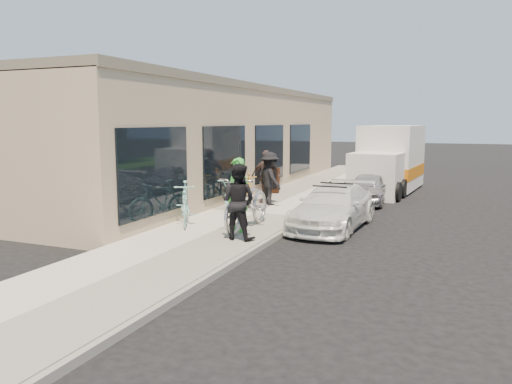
% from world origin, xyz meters
% --- Properties ---
extents(ground, '(120.00, 120.00, 0.00)m').
position_xyz_m(ground, '(0.00, 0.00, 0.00)').
color(ground, black).
rests_on(ground, ground).
extents(sidewalk, '(3.00, 34.00, 0.15)m').
position_xyz_m(sidewalk, '(-2.00, 3.00, 0.07)').
color(sidewalk, '#BCB6A9').
rests_on(sidewalk, ground).
extents(curb, '(0.12, 34.00, 0.13)m').
position_xyz_m(curb, '(-0.45, 3.00, 0.07)').
color(curb, gray).
rests_on(curb, ground).
extents(storefront, '(3.60, 20.00, 4.22)m').
position_xyz_m(storefront, '(-5.24, 7.99, 2.12)').
color(storefront, tan).
rests_on(storefront, ground).
extents(bike_rack, '(0.06, 0.55, 0.77)m').
position_xyz_m(bike_rack, '(-3.12, 3.96, 0.61)').
color(bike_rack, black).
rests_on(bike_rack, sidewalk).
extents(sandwich_board, '(0.67, 0.68, 0.94)m').
position_xyz_m(sandwich_board, '(-3.02, 6.98, 0.63)').
color(sandwich_board, '#33180E').
rests_on(sandwich_board, sidewalk).
extents(sedan_white, '(1.83, 4.04, 1.19)m').
position_xyz_m(sedan_white, '(0.49, 2.42, 0.57)').
color(sedan_white, silver).
rests_on(sedan_white, ground).
extents(sedan_silver, '(1.38, 3.17, 1.06)m').
position_xyz_m(sedan_silver, '(0.61, 6.99, 0.53)').
color(sedan_silver, '#97979D').
rests_on(sedan_silver, ground).
extents(moving_truck, '(2.45, 5.58, 2.67)m').
position_xyz_m(moving_truck, '(0.83, 10.33, 1.19)').
color(moving_truck, silver).
rests_on(moving_truck, ground).
extents(tandem_bike, '(0.92, 2.56, 1.34)m').
position_xyz_m(tandem_bike, '(-1.31, 0.80, 0.82)').
color(tandem_bike, '#B8B9BB').
rests_on(tandem_bike, sidewalk).
extents(woman_rider, '(0.76, 0.60, 1.82)m').
position_xyz_m(woman_rider, '(-1.43, 0.49, 1.06)').
color(woman_rider, green).
rests_on(woman_rider, sidewalk).
extents(man_standing, '(0.88, 0.71, 1.75)m').
position_xyz_m(man_standing, '(-1.07, -0.28, 1.02)').
color(man_standing, black).
rests_on(man_standing, sidewalk).
extents(cruiser_bike_a, '(1.37, 1.89, 1.12)m').
position_xyz_m(cruiser_bike_a, '(-3.07, 0.73, 0.71)').
color(cruiser_bike_a, '#90D6C9').
rests_on(cruiser_bike_a, sidewalk).
extents(cruiser_bike_b, '(1.18, 1.96, 0.97)m').
position_xyz_m(cruiser_bike_b, '(-2.90, 3.16, 0.64)').
color(cruiser_bike_b, '#90D6C9').
rests_on(cruiser_bike_b, sidewalk).
extents(cruiser_bike_c, '(1.13, 1.72, 1.00)m').
position_xyz_m(cruiser_bike_c, '(-2.82, 4.38, 0.65)').
color(cruiser_bike_c, gold).
rests_on(cruiser_bike_c, sidewalk).
extents(bystander_a, '(1.26, 1.20, 1.72)m').
position_xyz_m(bystander_a, '(-2.12, 4.49, 1.01)').
color(bystander_a, black).
rests_on(bystander_a, sidewalk).
extents(bystander_b, '(1.04, 0.46, 1.75)m').
position_xyz_m(bystander_b, '(-2.41, 4.86, 1.03)').
color(bystander_b, brown).
rests_on(bystander_b, sidewalk).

